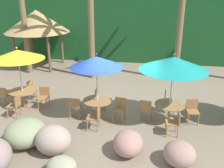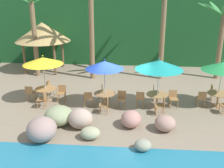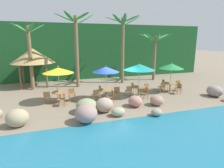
# 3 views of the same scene
# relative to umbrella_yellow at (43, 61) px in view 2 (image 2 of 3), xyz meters

# --- Properties ---
(ground_plane) EXTENTS (120.00, 120.00, 0.00)m
(ground_plane) POSITION_rel_umbrella_yellow_xyz_m (4.13, -0.18, -2.26)
(ground_plane) COLOR gray
(terrace_deck) EXTENTS (18.00, 5.20, 0.01)m
(terrace_deck) POSITION_rel_umbrella_yellow_xyz_m (4.13, -0.18, -2.26)
(terrace_deck) COLOR gray
(terrace_deck) RESTS_ON ground
(foliage_backdrop) EXTENTS (28.00, 2.40, 6.00)m
(foliage_backdrop) POSITION_rel_umbrella_yellow_xyz_m (4.13, 8.82, 0.74)
(foliage_backdrop) COLOR #194C23
(foliage_backdrop) RESTS_ON ground
(rock_seawall) EXTENTS (17.19, 3.14, 0.98)m
(rock_seawall) POSITION_rel_umbrella_yellow_xyz_m (2.48, -2.89, -1.85)
(rock_seawall) COLOR tan
(rock_seawall) RESTS_ON ground
(umbrella_yellow) EXTENTS (2.07, 2.07, 2.56)m
(umbrella_yellow) POSITION_rel_umbrella_yellow_xyz_m (0.00, 0.00, 0.00)
(umbrella_yellow) COLOR silver
(umbrella_yellow) RESTS_ON ground
(dining_table_yellow) EXTENTS (1.10, 1.10, 0.74)m
(dining_table_yellow) POSITION_rel_umbrella_yellow_xyz_m (0.00, 0.00, -1.65)
(dining_table_yellow) COLOR #A37547
(dining_table_yellow) RESTS_ON ground
(chair_yellow_seaward) EXTENTS (0.45, 0.46, 0.87)m
(chair_yellow_seaward) POSITION_rel_umbrella_yellow_xyz_m (0.84, 0.15, -1.75)
(chair_yellow_seaward) COLOR #9E7042
(chair_yellow_seaward) RESTS_ON ground
(chair_yellow_inland) EXTENTS (0.47, 0.46, 0.87)m
(chair_yellow_inland) POSITION_rel_umbrella_yellow_xyz_m (-0.00, 0.85, -1.75)
(chair_yellow_inland) COLOR #9E7042
(chair_yellow_inland) RESTS_ON ground
(chair_yellow_left) EXTENTS (0.45, 0.46, 0.87)m
(chair_yellow_left) POSITION_rel_umbrella_yellow_xyz_m (-0.85, -0.03, -1.75)
(chair_yellow_left) COLOR #9E7042
(chair_yellow_left) RESTS_ON ground
(chair_yellow_right) EXTENTS (0.45, 0.44, 0.87)m
(chair_yellow_right) POSITION_rel_umbrella_yellow_xyz_m (0.13, -0.84, -1.75)
(chair_yellow_right) COLOR #9E7042
(chair_yellow_right) RESTS_ON ground
(umbrella_blue) EXTENTS (1.91, 1.91, 2.54)m
(umbrella_blue) POSITION_rel_umbrella_yellow_xyz_m (3.23, -0.41, -0.04)
(umbrella_blue) COLOR silver
(umbrella_blue) RESTS_ON ground
(dining_table_blue) EXTENTS (1.10, 1.10, 0.74)m
(dining_table_blue) POSITION_rel_umbrella_yellow_xyz_m (3.23, -0.41, -1.65)
(dining_table_blue) COLOR #A37547
(dining_table_blue) RESTS_ON ground
(chair_blue_seaward) EXTENTS (0.48, 0.48, 0.87)m
(chair_blue_seaward) POSITION_rel_umbrella_yellow_xyz_m (4.09, -0.44, -1.75)
(chair_blue_seaward) COLOR #9E7042
(chair_blue_seaward) RESTS_ON ground
(chair_blue_inland) EXTENTS (0.44, 0.44, 0.87)m
(chair_blue_inland) POSITION_rel_umbrella_yellow_xyz_m (3.11, 0.44, -1.75)
(chair_blue_inland) COLOR #9E7042
(chair_blue_inland) RESTS_ON ground
(chair_blue_left) EXTENTS (0.47, 0.48, 0.87)m
(chair_blue_left) POSITION_rel_umbrella_yellow_xyz_m (2.40, -0.60, -1.75)
(chair_blue_left) COLOR #9E7042
(chair_blue_left) RESTS_ON ground
(chair_blue_right) EXTENTS (0.44, 0.44, 0.87)m
(chair_blue_right) POSITION_rel_umbrella_yellow_xyz_m (3.36, -1.25, -1.75)
(chair_blue_right) COLOR #9E7042
(chair_blue_right) RESTS_ON ground
(umbrella_teal) EXTENTS (2.36, 2.36, 2.61)m
(umbrella_teal) POSITION_rel_umbrella_yellow_xyz_m (5.90, -0.33, 0.01)
(umbrella_teal) COLOR silver
(umbrella_teal) RESTS_ON ground
(dining_table_teal) EXTENTS (1.10, 1.10, 0.74)m
(dining_table_teal) POSITION_rel_umbrella_yellow_xyz_m (5.90, -0.33, -1.65)
(dining_table_teal) COLOR #A37547
(dining_table_teal) RESTS_ON ground
(chair_teal_seaward) EXTENTS (0.47, 0.47, 0.87)m
(chair_teal_seaward) POSITION_rel_umbrella_yellow_xyz_m (6.73, -0.14, -1.75)
(chair_teal_seaward) COLOR #9E7042
(chair_teal_seaward) RESTS_ON ground
(chair_teal_inland) EXTENTS (0.46, 0.45, 0.87)m
(chair_teal_inland) POSITION_rel_umbrella_yellow_xyz_m (5.87, 0.52, -1.75)
(chair_teal_inland) COLOR #9E7042
(chair_teal_inland) RESTS_ON ground
(chair_teal_left) EXTENTS (0.46, 0.46, 0.87)m
(chair_teal_left) POSITION_rel_umbrella_yellow_xyz_m (5.04, -0.35, -1.75)
(chair_teal_left) COLOR #9E7042
(chair_teal_left) RESTS_ON ground
(chair_teal_right) EXTENTS (0.45, 0.45, 0.87)m
(chair_teal_right) POSITION_rel_umbrella_yellow_xyz_m (6.04, -1.17, -1.75)
(chair_teal_right) COLOR #9E7042
(chair_teal_right) RESTS_ON ground
(umbrella_green) EXTENTS (2.01, 2.01, 2.50)m
(umbrella_green) POSITION_rel_umbrella_yellow_xyz_m (9.02, 0.05, -0.09)
(umbrella_green) COLOR silver
(umbrella_green) RESTS_ON ground
(dining_table_green) EXTENTS (1.10, 1.10, 0.74)m
(dining_table_green) POSITION_rel_umbrella_yellow_xyz_m (9.02, 0.05, -1.65)
(dining_table_green) COLOR #A37547
(dining_table_green) RESTS_ON ground
(chair_green_inland) EXTENTS (0.47, 0.46, 0.87)m
(chair_green_inland) POSITION_rel_umbrella_yellow_xyz_m (9.02, 0.90, -1.75)
(chair_green_inland) COLOR #9E7042
(chair_green_inland) RESTS_ON ground
(chair_green_left) EXTENTS (0.43, 0.44, 0.87)m
(chair_green_left) POSITION_rel_umbrella_yellow_xyz_m (8.17, -0.06, -1.75)
(chair_green_left) COLOR #9E7042
(chair_green_left) RESTS_ON ground
(palm_tree_nearest) EXTENTS (2.67, 2.79, 5.61)m
(palm_tree_nearest) POSITION_rel_umbrella_yellow_xyz_m (-2.01, 4.53, 1.37)
(palm_tree_nearest) COLOR brown
(palm_tree_nearest) RESTS_ON ground
(palm_tree_second) EXTENTS (3.55, 3.42, 6.59)m
(palm_tree_second) POSITION_rel_umbrella_yellow_xyz_m (1.88, 4.25, 2.16)
(palm_tree_second) COLOR brown
(palm_tree_second) RESTS_ON ground
(palm_tree_third) EXTENTS (3.32, 3.49, 6.59)m
(palm_tree_third) POSITION_rel_umbrella_yellow_xyz_m (6.48, 4.55, 2.28)
(palm_tree_third) COLOR brown
(palm_tree_third) RESTS_ON ground
(palm_tree_fourth) EXTENTS (3.46, 3.38, 5.00)m
(palm_tree_fourth) POSITION_rel_umbrella_yellow_xyz_m (10.29, 4.91, 1.26)
(palm_tree_fourth) COLOR brown
(palm_tree_fourth) RESTS_ON ground
(palapa_hut) EXTENTS (3.94, 3.94, 3.53)m
(palapa_hut) POSITION_rel_umbrella_yellow_xyz_m (-1.90, 5.82, 0.58)
(palapa_hut) COLOR brown
(palapa_hut) RESTS_ON ground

